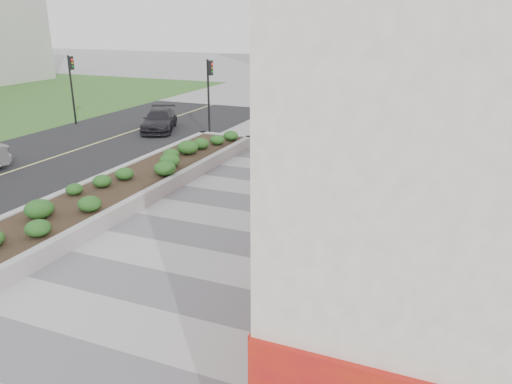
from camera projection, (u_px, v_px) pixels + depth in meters
ground at (134, 334)px, 10.58m from camera, size 160.00×160.00×0.00m
walkway at (201, 271)px, 13.20m from camera, size 8.00×36.00×0.01m
building at (505, 103)px, 14.57m from camera, size 6.04×24.08×8.00m
planter at (122, 186)px, 18.53m from camera, size 3.00×18.00×0.90m
traffic_signal_near at (209, 86)px, 27.54m from camera, size 0.33×0.28×4.20m
traffic_signal_far at (72, 80)px, 30.42m from camera, size 0.33×0.28×4.20m
manhole_cover at (218, 275)px, 13.02m from camera, size 0.44×0.44×0.01m
skateboarder at (320, 178)px, 18.52m from camera, size 0.52×0.74×1.42m
car_dark at (159, 120)px, 29.44m from camera, size 3.29×4.56×1.23m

